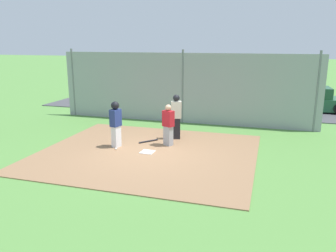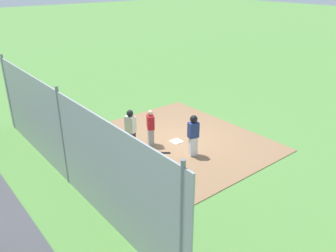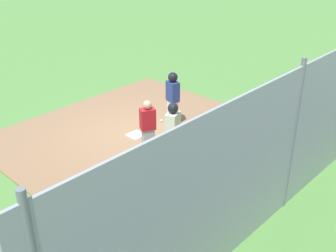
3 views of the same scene
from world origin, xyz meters
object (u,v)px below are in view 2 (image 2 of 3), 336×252
catcher (151,127)px  runner (193,133)px  baseball (197,150)px  baseball_bat (160,153)px  umpire (131,130)px  home_plate (176,141)px

catcher → runner: runner is taller
runner → baseball: (-0.13, 0.35, -0.90)m
runner → baseball_bat: 1.55m
baseball_bat → umpire: bearing=-9.2°
home_plate → umpire: umpire is taller
home_plate → baseball_bat: 1.22m
catcher → runner: bearing=-41.0°
catcher → umpire: 0.93m
catcher → runner: size_ratio=0.91×
umpire → runner: umpire is taller
catcher → home_plate: bearing=2.1°
home_plate → baseball_bat: size_ratio=0.56×
home_plate → runner: runner is taller
catcher → baseball: catcher is taller
baseball → runner: bearing=-69.0°
home_plate → baseball: bearing=4.0°
umpire → baseball_bat: umpire is taller
runner → baseball_bat: runner is taller
catcher → baseball: 2.04m
runner → baseball: 0.97m
baseball_bat → baseball: baseball is taller
baseball → home_plate: bearing=-176.0°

